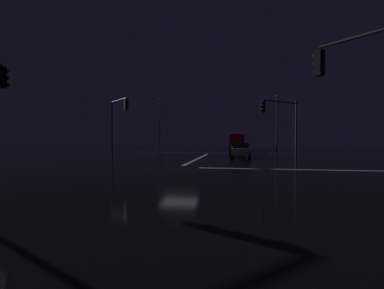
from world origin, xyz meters
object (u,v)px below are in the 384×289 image
Objects in this scene: streetlamp_left_far at (160,120)px; sedan_silver at (241,150)px; traffic_signal_nw at (118,116)px; streetlamp_right_far at (277,119)px; box_truck at (237,140)px; traffic_signal_se at (368,80)px; sedan_orange at (238,148)px; traffic_signal_ne at (282,117)px; sedan_blue at (237,147)px.

sedan_silver is at bearing -53.32° from streetlamp_left_far.
traffic_signal_nw is (-12.83, -2.62, 3.58)m from sedan_silver.
sedan_silver is 0.46× the size of streetlamp_right_far.
traffic_signal_nw is at bearing -118.60° from box_truck.
traffic_signal_se is (5.00, -39.67, 2.44)m from box_truck.
sedan_orange is at bearing -42.50° from streetlamp_left_far.
sedan_silver is 6.62m from sedan_orange.
streetlamp_left_far reaches higher than traffic_signal_se.
traffic_signal_ne is 0.91× the size of traffic_signal_nw.
traffic_signal_ne is at bearing -1.19° from traffic_signal_nw.
traffic_signal_se is 39.71m from streetlamp_right_far.
sedan_blue is 0.52× the size of box_truck.
traffic_signal_ne is 29.42m from streetlamp_left_far.
streetlamp_left_far is at bearing 115.78° from traffic_signal_se.
sedan_orange is 1.00× the size of sedan_blue.
sedan_blue is at bearing -89.92° from box_truck.
traffic_signal_ne is at bearing -50.77° from streetlamp_left_far.
sedan_blue is 7.36m from box_truck.
streetlamp_left_far is at bearing 129.23° from traffic_signal_ne.
box_truck is at bearing 0.07° from streetlamp_left_far.
streetlamp_left_far is at bearing 126.68° from sedan_silver.
sedan_silver is 1.00× the size of sedan_blue.
streetlamp_right_far is at bearing 87.55° from traffic_signal_se.
traffic_signal_ne is (4.43, -15.48, 3.27)m from sedan_blue.
traffic_signal_nw is at bearing -143.50° from sedan_orange.
traffic_signal_se reaches higher than box_truck.
streetlamp_right_far is at bearing 49.82° from traffic_signal_nw.
streetlamp_left_far is (-14.16, 7.29, 4.61)m from sedan_blue.
sedan_blue is at bearing 92.68° from sedan_silver.
sedan_silver and sedan_blue have the same top height.
traffic_signal_se is 24.38m from traffic_signal_nw.
sedan_blue is 16.58m from streetlamp_left_far.
sedan_silver is at bearing -107.14° from streetlamp_right_far.
sedan_orange is 0.46× the size of streetlamp_left_far.
sedan_orange is 0.46× the size of streetlamp_right_far.
box_truck is 1.43× the size of traffic_signal_ne.
traffic_signal_se is at bearing -82.81° from box_truck.
traffic_signal_ne is 0.61× the size of streetlamp_right_far.
traffic_signal_nw is at bearing -85.11° from streetlamp_left_far.
box_truck is 25.69m from traffic_signal_nw.
streetlamp_right_far reaches higher than streetlamp_left_far.
streetlamp_left_far is (-1.92, 22.42, 1.02)m from traffic_signal_nw.
traffic_signal_nw reaches higher than traffic_signal_se.
traffic_signal_se reaches higher than traffic_signal_ne.
box_truck is 0.87× the size of streetlamp_right_far.
streetlamp_left_far is (-18.59, 22.76, 1.34)m from traffic_signal_ne.
sedan_blue is 0.46× the size of streetlamp_right_far.
streetlamp_right_far reaches higher than sedan_silver.
traffic_signal_nw is at bearing -128.98° from sedan_blue.
traffic_signal_ne is at bearing -66.34° from sedan_orange.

